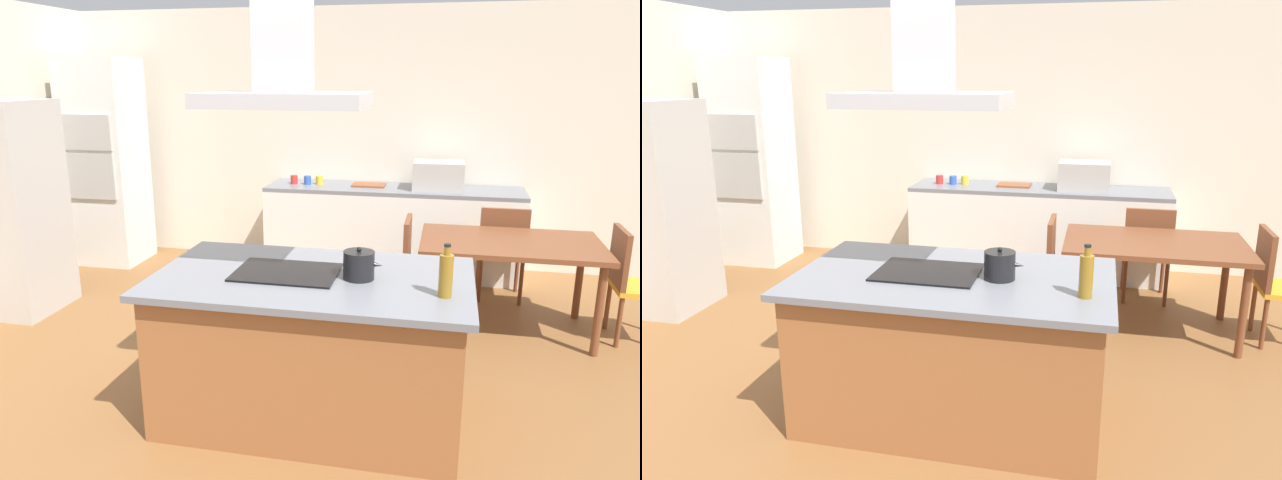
{
  "view_description": "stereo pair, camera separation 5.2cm",
  "coord_description": "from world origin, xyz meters",
  "views": [
    {
      "loc": [
        0.74,
        -3.22,
        2.03
      ],
      "look_at": [
        -0.04,
        0.4,
        1.0
      ],
      "focal_mm": 33.78,
      "sensor_mm": 36.0,
      "label": 1
    },
    {
      "loc": [
        0.79,
        -3.21,
        2.03
      ],
      "look_at": [
        -0.04,
        0.4,
        1.0
      ],
      "focal_mm": 33.78,
      "sensor_mm": 36.0,
      "label": 2
    }
  ],
  "objects": [
    {
      "name": "chair_at_left_end",
      "position": [
        0.33,
        1.58,
        0.51
      ],
      "size": [
        0.42,
        0.42,
        0.89
      ],
      "color": "gold",
      "rests_on": "ground"
    },
    {
      "name": "dining_table",
      "position": [
        1.25,
        1.58,
        0.67
      ],
      "size": [
        1.4,
        0.9,
        0.75
      ],
      "color": "brown",
      "rests_on": "ground"
    },
    {
      "name": "chair_facing_back_wall",
      "position": [
        1.25,
        2.24,
        0.51
      ],
      "size": [
        0.42,
        0.42,
        0.89
      ],
      "color": "gold",
      "rests_on": "ground"
    },
    {
      "name": "ground",
      "position": [
        0.0,
        1.5,
        0.0
      ],
      "size": [
        16.0,
        16.0,
        0.0
      ],
      "primitive_type": "plane",
      "color": "brown"
    },
    {
      "name": "tea_kettle",
      "position": [
        0.27,
        -0.01,
        0.98
      ],
      "size": [
        0.23,
        0.18,
        0.19
      ],
      "color": "black",
      "rests_on": "kitchen_island"
    },
    {
      "name": "kitchen_island",
      "position": [
        0.0,
        0.0,
        0.45
      ],
      "size": [
        1.84,
        1.1,
        0.9
      ],
      "color": "#995B33",
      "rests_on": "ground"
    },
    {
      "name": "coffee_mug_red",
      "position": [
        -0.86,
        2.88,
        0.95
      ],
      "size": [
        0.08,
        0.08,
        0.09
      ],
      "primitive_type": "cylinder",
      "color": "red",
      "rests_on": "back_counter"
    },
    {
      "name": "range_hood",
      "position": [
        -0.16,
        0.0,
        2.1
      ],
      "size": [
        0.9,
        0.55,
        0.78
      ],
      "color": "#ADADB2"
    },
    {
      "name": "coffee_mug_blue",
      "position": [
        -0.71,
        2.88,
        0.95
      ],
      "size": [
        0.08,
        0.08,
        0.09
      ],
      "primitive_type": "cylinder",
      "color": "#2D56B2",
      "rests_on": "back_counter"
    },
    {
      "name": "refrigerator",
      "position": [
        -2.98,
        1.15,
        0.91
      ],
      "size": [
        0.8,
        0.73,
        1.82
      ],
      "color": "#B2AFAA",
      "rests_on": "ground"
    },
    {
      "name": "wall_oven_stack",
      "position": [
        -2.9,
        2.65,
        1.1
      ],
      "size": [
        0.7,
        0.66,
        2.2
      ],
      "color": "silver",
      "rests_on": "ground"
    },
    {
      "name": "countertop_microwave",
      "position": [
        0.64,
        2.88,
        1.04
      ],
      "size": [
        0.5,
        0.38,
        0.28
      ],
      "primitive_type": "cube",
      "color": "#B2AFAA",
      "rests_on": "back_counter"
    },
    {
      "name": "cutting_board",
      "position": [
        -0.07,
        2.93,
        0.91
      ],
      "size": [
        0.34,
        0.24,
        0.02
      ],
      "primitive_type": "cube",
      "color": "brown",
      "rests_on": "back_counter"
    },
    {
      "name": "back_counter",
      "position": [
        0.19,
        2.88,
        0.45
      ],
      "size": [
        2.62,
        0.62,
        0.9
      ],
      "color": "silver",
      "rests_on": "ground"
    },
    {
      "name": "coffee_mug_yellow",
      "position": [
        -0.59,
        2.91,
        0.95
      ],
      "size": [
        0.08,
        0.08,
        0.09
      ],
      "primitive_type": "cylinder",
      "color": "gold",
      "rests_on": "back_counter"
    },
    {
      "name": "cooktop",
      "position": [
        -0.16,
        0.0,
        0.91
      ],
      "size": [
        0.6,
        0.44,
        0.01
      ],
      "primitive_type": "cube",
      "color": "black",
      "rests_on": "kitchen_island"
    },
    {
      "name": "olive_oil_bottle",
      "position": [
        0.75,
        -0.2,
        1.02
      ],
      "size": [
        0.07,
        0.07,
        0.29
      ],
      "color": "olive",
      "rests_on": "kitchen_island"
    },
    {
      "name": "chair_at_right_end",
      "position": [
        2.16,
        1.58,
        0.51
      ],
      "size": [
        0.42,
        0.42,
        0.89
      ],
      "color": "gold",
      "rests_on": "ground"
    },
    {
      "name": "wall_back",
      "position": [
        0.0,
        3.25,
        1.35
      ],
      "size": [
        7.2,
        0.1,
        2.7
      ],
      "primitive_type": "cube",
      "color": "beige",
      "rests_on": "ground"
    }
  ]
}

